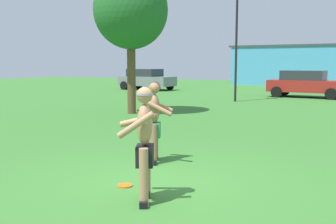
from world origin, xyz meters
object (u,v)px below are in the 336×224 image
at_px(player_near, 155,121).
at_px(lamp_post, 237,31).
at_px(car_gray_mid_lot, 146,79).
at_px(car_red_far_end, 306,83).
at_px(tree_right_field, 131,11).
at_px(player_in_black, 144,139).
at_px(frisbee, 125,186).

bearing_deg(player_near, lamp_post, 101.02).
height_order(car_gray_mid_lot, car_red_far_end, same).
relative_size(car_gray_mid_lot, tree_right_field, 0.80).
distance_m(player_in_black, frisbee, 1.19).
height_order(player_near, car_gray_mid_lot, player_near).
xyz_separation_m(player_near, frisbee, (0.36, -1.63, -0.83)).
bearing_deg(car_red_far_end, lamp_post, -123.24).
bearing_deg(tree_right_field, lamp_post, 72.61).
bearing_deg(lamp_post, frisbee, -78.83).
bearing_deg(player_in_black, lamp_post, 103.17).
bearing_deg(player_in_black, car_red_far_end, 91.97).
xyz_separation_m(player_near, car_red_far_end, (0.33, 17.48, -0.02)).
height_order(car_gray_mid_lot, lamp_post, lamp_post).
bearing_deg(lamp_post, player_near, -78.98).
bearing_deg(car_red_far_end, player_in_black, -88.03).
distance_m(frisbee, car_red_far_end, 19.12).
relative_size(lamp_post, tree_right_field, 1.07).
height_order(player_near, tree_right_field, tree_right_field).
bearing_deg(player_in_black, tree_right_field, 123.86).
height_order(frisbee, tree_right_field, tree_right_field).
xyz_separation_m(player_in_black, car_red_far_end, (-0.67, 19.55, -0.09)).
distance_m(player_near, frisbee, 1.86).
height_order(player_near, frisbee, player_near).
bearing_deg(frisbee, player_in_black, -34.49).
bearing_deg(tree_right_field, player_in_black, -56.14).
relative_size(car_gray_mid_lot, lamp_post, 0.75).
bearing_deg(car_gray_mid_lot, player_near, -58.84).
distance_m(player_near, car_gray_mid_lot, 22.15).
distance_m(car_gray_mid_lot, car_red_far_end, 11.88).
xyz_separation_m(player_near, player_in_black, (1.00, -2.07, 0.07)).
bearing_deg(car_gray_mid_lot, lamp_post, -33.36).
height_order(player_near, player_in_black, player_in_black).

